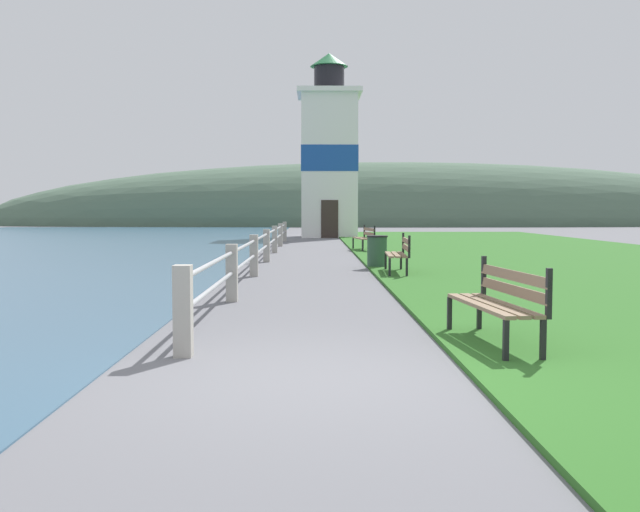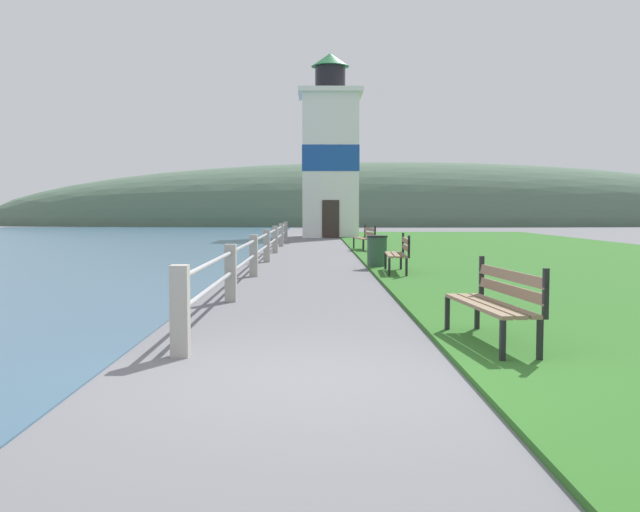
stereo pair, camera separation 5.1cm
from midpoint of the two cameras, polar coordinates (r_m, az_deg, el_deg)
The scene contains 9 objects.
ground_plane at distance 6.36m, azimuth -0.74°, elevation -9.88°, with size 160.00×160.00×0.00m, color slate.
grass_verge at distance 23.41m, azimuth 17.93°, elevation -0.04°, with size 12.00×47.97×0.06m.
seawall_railing at distance 20.34m, azimuth -4.21°, elevation 1.04°, with size 0.18×26.36×0.94m.
park_bench_near at distance 7.92m, azimuth 14.14°, elevation -3.33°, with size 0.67×1.88×0.94m.
park_bench_midway at distance 16.36m, azimuth 6.46°, elevation 0.35°, with size 0.57×1.86×0.94m.
park_bench_far at distance 25.56m, azimuth 3.75°, elevation 1.58°, with size 0.70×1.86×0.94m.
lighthouse at distance 39.11m, azimuth 0.85°, elevation 7.96°, with size 3.42×3.42×9.92m.
trash_bin at distance 18.17m, azimuth 4.67°, elevation 0.33°, with size 0.54×0.54×0.84m.
distant_hillside at distance 68.64m, azimuth 6.24°, elevation 2.46°, with size 80.00×16.00×12.00m.
Camera 2 is at (0.06, -6.18, 1.50)m, focal length 40.00 mm.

